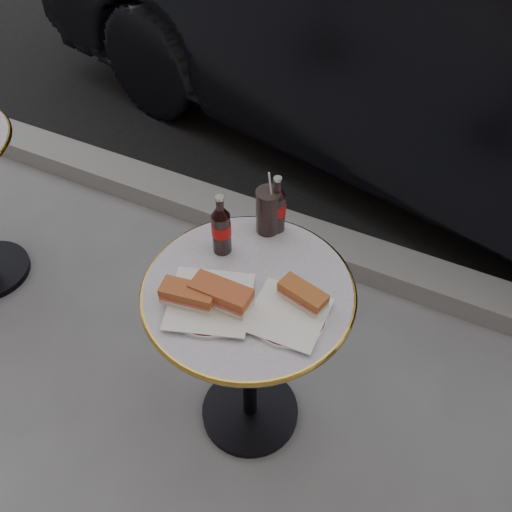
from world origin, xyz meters
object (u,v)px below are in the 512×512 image
at_px(cola_glass, 268,211).
at_px(cola_bottle_right, 277,204).
at_px(parked_car, 443,17).
at_px(plate_right, 288,316).
at_px(cola_bottle_left, 221,224).
at_px(bistro_table, 249,359).
at_px(plate_left, 210,303).

bearing_deg(cola_glass, cola_bottle_right, 37.22).
distance_m(cola_bottle_right, parked_car, 1.71).
relative_size(plate_right, cola_bottle_left, 0.99).
xyz_separation_m(plate_right, parked_car, (-0.07, 2.01, 0.01)).
relative_size(bistro_table, parked_car, 0.16).
bearing_deg(plate_right, cola_glass, 124.65).
relative_size(bistro_table, plate_right, 3.48).
distance_m(plate_right, cola_bottle_left, 0.33).
relative_size(plate_right, parked_car, 0.05).
bearing_deg(cola_bottle_right, cola_glass, -142.78).
bearing_deg(plate_right, plate_left, -165.45).
xyz_separation_m(plate_right, cola_bottle_left, (-0.28, 0.15, 0.10)).
distance_m(plate_left, plate_right, 0.22).
distance_m(cola_glass, parked_car, 1.73).
relative_size(bistro_table, cola_bottle_right, 3.60).
bearing_deg(plate_left, plate_right, 14.55).
bearing_deg(bistro_table, plate_left, -124.95).
bearing_deg(parked_car, cola_bottle_left, -174.00).
xyz_separation_m(cola_glass, parked_car, (0.13, 1.72, -0.06)).
relative_size(plate_left, cola_bottle_right, 1.17).
xyz_separation_m(plate_left, cola_glass, (0.01, 0.34, 0.07)).
relative_size(bistro_table, cola_bottle_left, 3.45).
distance_m(cola_bottle_right, cola_glass, 0.04).
height_order(plate_right, cola_bottle_right, cola_bottle_right).
distance_m(plate_left, cola_bottle_right, 0.37).
bearing_deg(bistro_table, cola_bottle_right, 97.27).
bearing_deg(cola_bottle_right, cola_bottle_left, -124.14).
bearing_deg(cola_bottle_left, cola_bottle_right, 55.86).
xyz_separation_m(plate_right, cola_bottle_right, (-0.18, 0.30, 0.10)).
relative_size(plate_left, plate_right, 1.13).
xyz_separation_m(cola_bottle_left, cola_bottle_right, (0.11, 0.16, -0.00)).
bearing_deg(plate_right, cola_bottle_left, 152.63).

